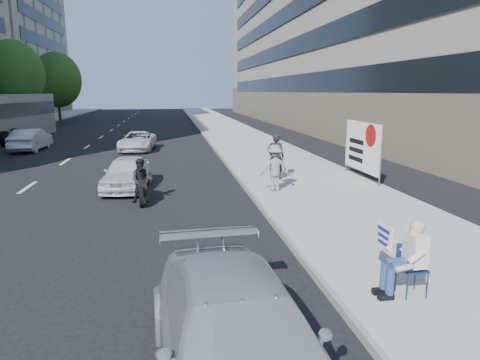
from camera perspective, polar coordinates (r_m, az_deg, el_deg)
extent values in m
plane|color=black|center=(9.39, -1.32, -10.24)|extent=(160.00, 160.00, 0.00)
cube|color=#A5A29B|center=(29.30, 0.96, 5.01)|extent=(5.00, 120.00, 0.15)
cube|color=gray|center=(44.98, 15.57, 19.64)|extent=(14.00, 70.00, 20.00)
cylinder|color=#382616|center=(40.65, -27.49, 7.59)|extent=(0.30, 0.30, 2.97)
ellipsoid|color=#234913|center=(40.62, -27.95, 12.38)|extent=(4.80, 4.80, 5.52)
cylinder|color=#382616|center=(54.13, -22.94, 8.52)|extent=(0.30, 0.30, 2.62)
ellipsoid|color=#234913|center=(54.10, -23.24, 12.18)|extent=(5.40, 5.40, 6.21)
cylinder|color=navy|center=(7.70, 21.38, -13.20)|extent=(0.02, 0.02, 0.45)
cylinder|color=navy|center=(7.88, 23.69, -12.80)|extent=(0.02, 0.02, 0.45)
cylinder|color=navy|center=(7.98, 20.05, -12.19)|extent=(0.02, 0.02, 0.45)
cylinder|color=navy|center=(8.15, 22.30, -11.84)|extent=(0.02, 0.02, 0.45)
cube|color=navy|center=(7.83, 21.99, -10.90)|extent=(0.40, 0.40, 0.03)
cube|color=navy|center=(7.92, 21.38, -9.17)|extent=(0.40, 0.02, 0.40)
cylinder|color=navy|center=(7.61, 20.99, -10.78)|extent=(0.44, 0.17, 0.17)
cylinder|color=navy|center=(7.60, 19.39, -12.60)|extent=(0.14, 0.14, 0.46)
cube|color=black|center=(7.68, 18.85, -14.50)|extent=(0.26, 0.11, 0.10)
cylinder|color=navy|center=(7.77, 20.25, -10.26)|extent=(0.44, 0.17, 0.17)
cylinder|color=navy|center=(7.76, 18.68, -12.03)|extent=(0.14, 0.14, 0.46)
cube|color=black|center=(7.84, 18.14, -13.90)|extent=(0.26, 0.11, 0.10)
cube|color=beige|center=(7.72, 22.32, -8.51)|extent=(0.26, 0.42, 0.56)
sphere|color=tan|center=(7.61, 22.53, -5.88)|extent=(0.23, 0.23, 0.23)
ellipsoid|color=gray|center=(7.61, 22.68, -5.65)|extent=(0.22, 0.24, 0.19)
ellipsoid|color=gray|center=(7.59, 21.98, -6.44)|extent=(0.10, 0.14, 0.13)
cylinder|color=beige|center=(7.48, 22.47, -9.41)|extent=(0.30, 0.10, 0.25)
cylinder|color=tan|center=(7.44, 21.02, -10.89)|extent=(0.29, 0.09, 0.14)
cylinder|color=beige|center=(7.89, 20.91, -7.81)|extent=(0.26, 0.20, 0.32)
cylinder|color=tan|center=(7.97, 19.53, -8.27)|extent=(0.30, 0.21, 0.18)
cube|color=white|center=(8.02, 18.64, -7.10)|extent=(0.03, 0.55, 0.40)
imported|color=slate|center=(14.66, 4.64, 1.61)|extent=(1.07, 0.66, 1.59)
imported|color=black|center=(16.66, 4.81, 3.17)|extent=(0.77, 0.65, 1.78)
cylinder|color=#4C4C4C|center=(16.04, 18.28, 3.04)|extent=(0.06, 0.06, 2.20)
cylinder|color=#4C4C4C|center=(18.73, 14.07, 4.46)|extent=(0.06, 0.06, 2.20)
cube|color=white|center=(17.34, 15.98, 4.30)|extent=(0.04, 3.00, 1.90)
cylinder|color=#A50C0C|center=(16.65, 17.02, 5.68)|extent=(0.01, 0.84, 0.84)
cube|color=black|center=(17.77, 15.25, 4.99)|extent=(0.01, 1.30, 0.18)
cube|color=black|center=(17.81, 15.19, 3.87)|extent=(0.01, 1.30, 0.18)
cube|color=black|center=(17.86, 15.13, 2.76)|extent=(0.01, 1.30, 0.18)
imported|color=silver|center=(5.31, -0.31, -20.56)|extent=(2.16, 4.77, 1.35)
imported|color=silver|center=(16.08, -14.85, 0.92)|extent=(1.81, 3.67, 1.20)
imported|color=silver|center=(28.73, -26.14, 4.85)|extent=(1.51, 4.04, 1.32)
imported|color=silver|center=(26.57, -13.49, 5.06)|extent=(2.26, 4.24, 1.13)
cylinder|color=black|center=(13.51, -13.02, -2.23)|extent=(0.17, 0.65, 0.64)
cylinder|color=black|center=(14.87, -12.70, -0.94)|extent=(0.17, 0.65, 0.64)
cube|color=black|center=(14.14, -12.89, -0.65)|extent=(0.35, 1.22, 0.35)
imported|color=black|center=(14.01, -12.95, -0.09)|extent=(0.74, 0.60, 1.42)
cube|color=slate|center=(36.17, -28.61, 7.39)|extent=(3.78, 12.20, 3.30)
cube|color=black|center=(35.76, -26.76, 8.41)|extent=(1.30, 11.44, 1.00)
cylinder|color=black|center=(31.61, -28.89, 4.83)|extent=(0.36, 1.02, 1.00)
cylinder|color=black|center=(33.49, -27.77, 5.25)|extent=(0.36, 1.02, 1.00)
cylinder|color=black|center=(39.96, -28.53, 6.02)|extent=(0.36, 1.02, 1.00)
cylinder|color=black|center=(39.21, -25.06, 6.25)|extent=(0.36, 1.02, 1.00)
cylinder|color=black|center=(41.37, -27.86, 6.23)|extent=(0.36, 1.02, 1.00)
cylinder|color=black|center=(40.65, -24.51, 6.46)|extent=(0.36, 1.02, 1.00)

